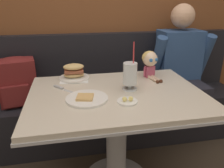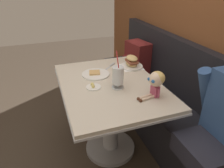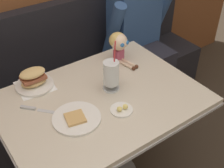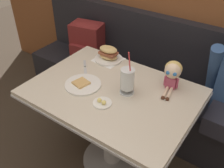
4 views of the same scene
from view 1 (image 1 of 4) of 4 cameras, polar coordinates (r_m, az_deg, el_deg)
name	(u,v)px [view 1 (image 1 of 4)]	position (r m, az deg, el deg)	size (l,w,h in m)	color
wood_panel_wall	(97,10)	(2.17, -3.78, 18.35)	(4.40, 0.08, 2.40)	brown
booth_bench	(103,107)	(2.16, -2.39, -5.81)	(2.60, 0.48, 1.00)	black
diner_table	(117,120)	(1.51, 1.17, -9.05)	(1.11, 0.81, 0.74)	beige
toast_plate	(87,98)	(1.33, -6.47, -3.67)	(0.25, 0.25, 0.03)	white
milkshake_glass	(130,75)	(1.44, 4.62, 2.27)	(0.10, 0.10, 0.32)	silver
sandwich_plate	(74,73)	(1.67, -9.68, 2.79)	(0.22, 0.22, 0.12)	white
butter_saucer	(127,101)	(1.29, 3.95, -4.31)	(0.12, 0.12, 0.04)	white
butter_knife	(62,88)	(1.51, -12.64, -1.12)	(0.17, 0.19, 0.01)	silver
seated_doll	(150,60)	(1.69, 9.68, 5.95)	(0.13, 0.23, 0.20)	#B74C6B
backpack	(17,80)	(2.04, -23.05, 0.94)	(0.33, 0.29, 0.41)	maroon
diner_patron	(180,62)	(2.18, 16.90, 5.35)	(0.55, 0.48, 0.81)	#2D4C7F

